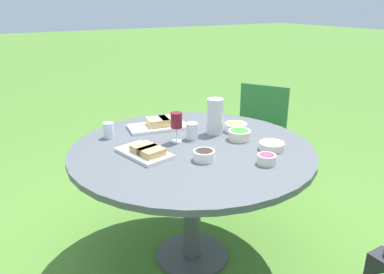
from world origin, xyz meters
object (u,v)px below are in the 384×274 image
chair_near_right (258,128)px  dining_table (192,161)px  wine_glass (176,121)px  water_pitcher (215,116)px

chair_near_right → dining_table: bearing=120.5°
wine_glass → water_pitcher: bearing=-88.2°
chair_near_right → water_pitcher: size_ratio=3.86×
water_pitcher → wine_glass: size_ratio=1.24×
dining_table → chair_near_right: bearing=-59.5°
dining_table → wine_glass: bearing=18.4°
chair_near_right → wine_glass: wine_glass is taller
dining_table → wine_glass: 0.26m
water_pitcher → dining_table: bearing=116.9°
chair_near_right → wine_glass: 1.29m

